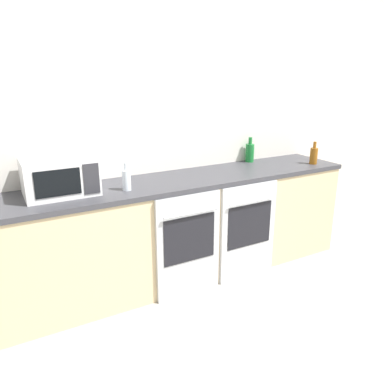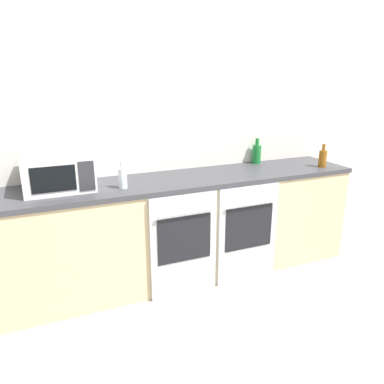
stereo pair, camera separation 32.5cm
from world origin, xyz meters
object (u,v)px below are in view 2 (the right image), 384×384
(bottle_green, at_px, (257,153))
(oven_left, at_px, (184,245))
(microwave, at_px, (58,172))
(bottle_amber, at_px, (323,158))
(oven_right, at_px, (248,234))
(bottle_clear, at_px, (123,178))

(bottle_green, bearing_deg, oven_left, -151.25)
(oven_left, relative_size, bottle_green, 3.51)
(microwave, bearing_deg, bottle_green, 5.65)
(microwave, distance_m, bottle_amber, 2.36)
(oven_left, relative_size, oven_right, 1.00)
(oven_left, bearing_deg, bottle_clear, 152.75)
(oven_right, distance_m, bottle_amber, 1.06)
(oven_right, relative_size, bottle_green, 3.51)
(oven_right, relative_size, bottle_amber, 3.96)
(bottle_clear, bearing_deg, bottle_green, 13.21)
(oven_left, distance_m, bottle_green, 1.27)
(oven_right, bearing_deg, microwave, 166.12)
(bottle_green, distance_m, bottle_clear, 1.45)
(oven_right, xyz_separation_m, microwave, (-1.46, 0.36, 0.61))
(oven_left, bearing_deg, bottle_green, 28.75)
(bottle_green, bearing_deg, oven_right, -126.36)
(oven_left, xyz_separation_m, bottle_clear, (-0.42, 0.21, 0.55))
(bottle_clear, bearing_deg, oven_right, -12.00)
(oven_left, xyz_separation_m, bottle_green, (0.99, 0.55, 0.57))
(oven_left, xyz_separation_m, oven_right, (0.59, 0.00, 0.00))
(bottle_amber, xyz_separation_m, bottle_clear, (-1.90, 0.05, -0.00))
(bottle_green, relative_size, bottle_clear, 1.16)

